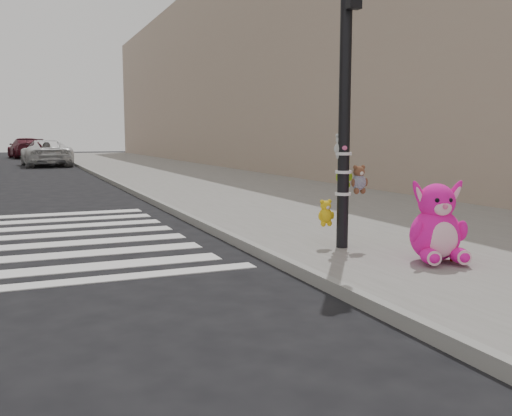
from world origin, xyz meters
name	(u,v)px	position (x,y,z in m)	size (l,w,h in m)	color
ground	(202,317)	(0.00, 0.00, 0.00)	(120.00, 120.00, 0.00)	black
sidewalk_near	(264,192)	(5.00, 10.00, 0.07)	(7.00, 80.00, 0.14)	slate
curb_edge	(145,197)	(1.55, 10.00, 0.07)	(0.12, 80.00, 0.15)	gray
bld_near	(287,66)	(10.50, 20.00, 5.00)	(5.00, 60.00, 10.00)	tan
signal_pole	(344,128)	(2.61, 1.82, 1.79)	(0.68, 0.49, 4.00)	black
pink_bunny	(437,228)	(3.19, 0.57, 0.56)	(0.80, 0.88, 1.03)	#FF15A5
red_teddy	(453,252)	(3.40, 0.50, 0.25)	(0.15, 0.11, 0.23)	#9D1D0F
car_white_near	(46,153)	(0.00, 29.41, 0.73)	(2.43, 5.28, 1.47)	silver
car_maroon_near	(25,148)	(-0.88, 42.58, 0.77)	(2.15, 5.28, 1.53)	maroon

